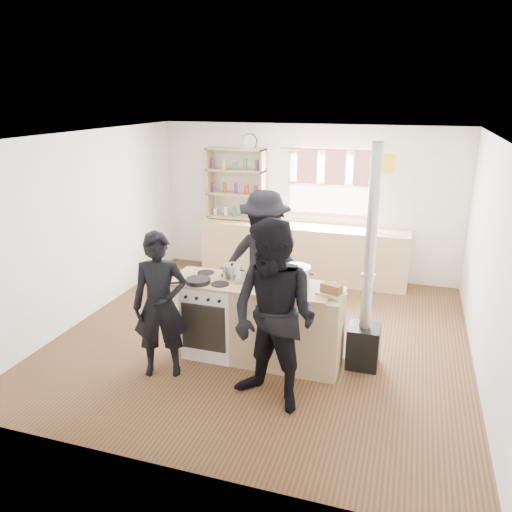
# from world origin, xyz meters

# --- Properties ---
(ground) EXTENTS (5.00, 5.00, 0.01)m
(ground) POSITION_xyz_m (0.00, 0.00, -0.01)
(ground) COLOR brown
(ground) RESTS_ON ground
(back_counter) EXTENTS (3.40, 0.55, 0.90)m
(back_counter) POSITION_xyz_m (0.00, 2.22, 0.45)
(back_counter) COLOR #D9B483
(back_counter) RESTS_ON ground
(shelving_unit) EXTENTS (1.00, 0.28, 1.20)m
(shelving_unit) POSITION_xyz_m (-1.20, 2.34, 1.51)
(shelving_unit) COLOR tan
(shelving_unit) RESTS_ON back_counter
(thermos) EXTENTS (0.10, 0.10, 0.33)m
(thermos) POSITION_xyz_m (1.10, 2.22, 1.06)
(thermos) COLOR silver
(thermos) RESTS_ON back_counter
(cooking_island) EXTENTS (1.97, 0.64, 0.93)m
(cooking_island) POSITION_xyz_m (0.14, -0.55, 0.47)
(cooking_island) COLOR white
(cooking_island) RESTS_ON ground
(skillet_greens) EXTENTS (0.39, 0.39, 0.05)m
(skillet_greens) POSITION_xyz_m (-0.55, -0.73, 0.96)
(skillet_greens) COLOR black
(skillet_greens) RESTS_ON cooking_island
(roast_tray) EXTENTS (0.38, 0.29, 0.06)m
(roast_tray) POSITION_xyz_m (0.03, -0.48, 0.96)
(roast_tray) COLOR silver
(roast_tray) RESTS_ON cooking_island
(stockpot_stove) EXTENTS (0.22, 0.22, 0.18)m
(stockpot_stove) POSITION_xyz_m (-0.24, -0.47, 1.01)
(stockpot_stove) COLOR #B5B5B7
(stockpot_stove) RESTS_ON cooking_island
(stockpot_counter) EXTENTS (0.32, 0.32, 0.23)m
(stockpot_counter) POSITION_xyz_m (0.50, -0.44, 1.04)
(stockpot_counter) COLOR #B9B9BC
(stockpot_counter) RESTS_ON cooking_island
(bread_board) EXTENTS (0.33, 0.29, 0.12)m
(bread_board) POSITION_xyz_m (0.93, -0.62, 0.98)
(bread_board) COLOR tan
(bread_board) RESTS_ON cooking_island
(flue_heater) EXTENTS (0.35, 0.35, 2.50)m
(flue_heater) POSITION_xyz_m (1.28, -0.35, 0.65)
(flue_heater) COLOR black
(flue_heater) RESTS_ON ground
(person_near_left) EXTENTS (0.69, 0.57, 1.61)m
(person_near_left) POSITION_xyz_m (-0.80, -1.16, 0.80)
(person_near_left) COLOR black
(person_near_left) RESTS_ON ground
(person_near_right) EXTENTS (1.11, 0.99, 1.88)m
(person_near_right) POSITION_xyz_m (0.51, -1.37, 0.94)
(person_near_right) COLOR black
(person_near_right) RESTS_ON ground
(person_far) EXTENTS (1.18, 0.68, 1.81)m
(person_far) POSITION_xyz_m (-0.10, 0.36, 0.91)
(person_far) COLOR black
(person_far) RESTS_ON ground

